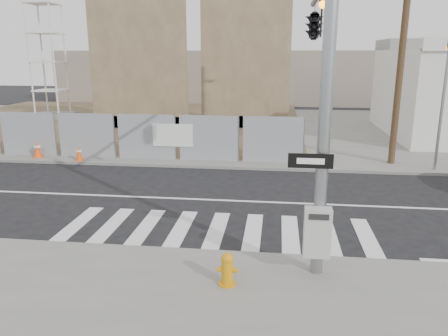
# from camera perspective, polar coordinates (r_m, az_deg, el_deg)

# --- Properties ---
(ground) EXTENTS (100.00, 100.00, 0.00)m
(ground) POSITION_cam_1_polar(r_m,az_deg,el_deg) (14.44, 0.43, -4.28)
(ground) COLOR black
(ground) RESTS_ON ground
(sidewalk_far) EXTENTS (50.00, 20.00, 0.12)m
(sidewalk_far) POSITION_cam_1_polar(r_m,az_deg,el_deg) (28.00, 3.75, 5.12)
(sidewalk_far) COLOR slate
(sidewalk_far) RESTS_ON ground
(signal_pole) EXTENTS (0.96, 5.87, 7.00)m
(signal_pole) POSITION_cam_1_polar(r_m,az_deg,el_deg) (11.56, 12.04, 14.81)
(signal_pole) COLOR gray
(signal_pole) RESTS_ON sidewalk_near
(far_signal_pole) EXTENTS (0.16, 0.20, 5.60)m
(far_signal_pole) POSITION_cam_1_polar(r_m,az_deg,el_deg) (19.31, 26.88, 9.53)
(far_signal_pole) COLOR gray
(far_signal_pole) RESTS_ON sidewalk_far
(chain_link_fence) EXTENTS (24.60, 0.04, 2.00)m
(chain_link_fence) POSITION_cam_1_polar(r_m,az_deg,el_deg) (22.17, -24.60, 4.07)
(chain_link_fence) COLOR gray
(chain_link_fence) RESTS_ON sidewalk_far
(concrete_wall_left) EXTENTS (6.00, 1.30, 8.00)m
(concrete_wall_left) POSITION_cam_1_polar(r_m,az_deg,el_deg) (28.03, -11.00, 11.72)
(concrete_wall_left) COLOR brown
(concrete_wall_left) RESTS_ON sidewalk_far
(concrete_wall_right) EXTENTS (5.50, 1.30, 8.00)m
(concrete_wall_right) POSITION_cam_1_polar(r_m,az_deg,el_deg) (27.76, 2.82, 11.94)
(concrete_wall_right) COLOR brown
(concrete_wall_right) RESTS_ON sidewalk_far
(utility_pole_right) EXTENTS (1.60, 0.28, 10.00)m
(utility_pole_right) POSITION_cam_1_polar(r_m,az_deg,el_deg) (19.70, 22.35, 15.11)
(utility_pole_right) COLOR #503A25
(utility_pole_right) RESTS_ON sidewalk_far
(fire_hydrant) EXTENTS (0.44, 0.44, 0.70)m
(fire_hydrant) POSITION_cam_1_polar(r_m,az_deg,el_deg) (9.08, 0.43, -13.06)
(fire_hydrant) COLOR #CA840B
(fire_hydrant) RESTS_ON sidewalk_near
(traffic_cone_b) EXTENTS (0.52, 0.52, 0.76)m
(traffic_cone_b) POSITION_cam_1_polar(r_m,az_deg,el_deg) (21.62, -23.21, 2.28)
(traffic_cone_b) COLOR #FF4C0D
(traffic_cone_b) RESTS_ON sidewalk_far
(traffic_cone_c) EXTENTS (0.35, 0.35, 0.66)m
(traffic_cone_c) POSITION_cam_1_polar(r_m,az_deg,el_deg) (20.32, -18.43, 1.84)
(traffic_cone_c) COLOR #F24E0C
(traffic_cone_c) RESTS_ON sidewalk_far
(traffic_cone_d) EXTENTS (0.43, 0.43, 0.73)m
(traffic_cone_d) POSITION_cam_1_polar(r_m,az_deg,el_deg) (19.39, 3.07, 2.09)
(traffic_cone_d) COLOR orange
(traffic_cone_d) RESTS_ON sidewalk_far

